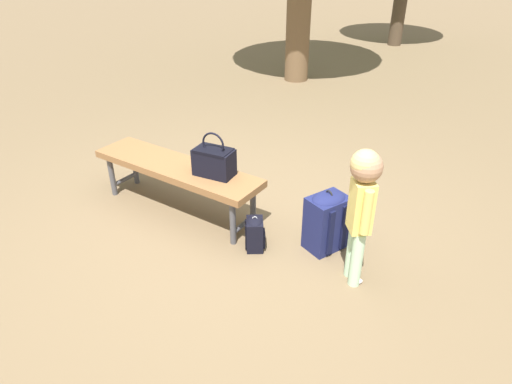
{
  "coord_description": "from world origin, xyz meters",
  "views": [
    {
      "loc": [
        1.62,
        -2.62,
        2.13
      ],
      "look_at": [
        0.24,
        -0.03,
        0.45
      ],
      "focal_mm": 31.28,
      "sensor_mm": 36.0,
      "label": 1
    }
  ],
  "objects_px": {
    "backpack_small": "(255,232)",
    "park_bench": "(176,171)",
    "child_standing": "(362,198)",
    "handbag": "(214,161)",
    "backpack_large": "(327,219)"
  },
  "relations": [
    {
      "from": "handbag",
      "to": "backpack_small",
      "type": "xyz_separation_m",
      "value": [
        0.47,
        -0.18,
        -0.43
      ]
    },
    {
      "from": "handbag",
      "to": "child_standing",
      "type": "distance_m",
      "value": 1.27
    },
    {
      "from": "child_standing",
      "to": "backpack_large",
      "type": "distance_m",
      "value": 0.59
    },
    {
      "from": "handbag",
      "to": "child_standing",
      "type": "bearing_deg",
      "value": -8.45
    },
    {
      "from": "child_standing",
      "to": "handbag",
      "type": "bearing_deg",
      "value": 171.55
    },
    {
      "from": "park_bench",
      "to": "handbag",
      "type": "height_order",
      "value": "handbag"
    },
    {
      "from": "handbag",
      "to": "backpack_small",
      "type": "bearing_deg",
      "value": -21.33
    },
    {
      "from": "park_bench",
      "to": "backpack_small",
      "type": "distance_m",
      "value": 0.92
    },
    {
      "from": "child_standing",
      "to": "backpack_large",
      "type": "xyz_separation_m",
      "value": [
        -0.31,
        0.28,
        -0.42
      ]
    },
    {
      "from": "backpack_small",
      "to": "park_bench",
      "type": "bearing_deg",
      "value": 168.08
    },
    {
      "from": "child_standing",
      "to": "park_bench",
      "type": "bearing_deg",
      "value": 173.59
    },
    {
      "from": "child_standing",
      "to": "backpack_large",
      "type": "bearing_deg",
      "value": 137.86
    },
    {
      "from": "park_bench",
      "to": "child_standing",
      "type": "xyz_separation_m",
      "value": [
        1.65,
        -0.18,
        0.28
      ]
    },
    {
      "from": "handbag",
      "to": "backpack_large",
      "type": "bearing_deg",
      "value": 5.63
    },
    {
      "from": "park_bench",
      "to": "backpack_small",
      "type": "relative_size",
      "value": 5.58
    }
  ]
}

